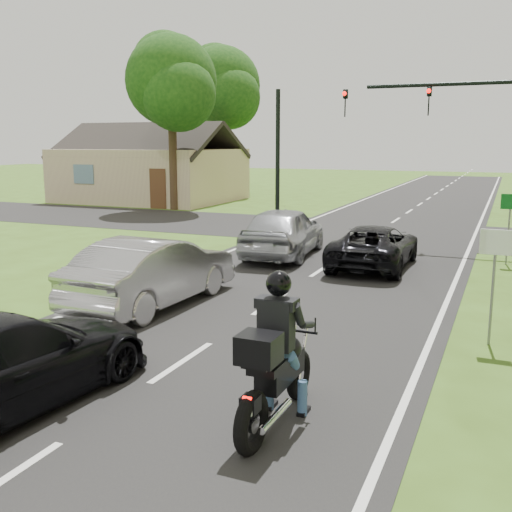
{
  "coord_description": "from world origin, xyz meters",
  "views": [
    {
      "loc": [
        4.86,
        -8.28,
        3.64
      ],
      "look_at": [
        0.07,
        3.0,
        1.3
      ],
      "focal_mm": 42.0,
      "sensor_mm": 36.0,
      "label": 1
    }
  ],
  "objects_px": {
    "silver_suv": "(284,231)",
    "traffic_signal": "(467,127)",
    "sign_white": "(495,259)",
    "dark_suv": "(374,246)",
    "dark_car_behind": "(2,361)",
    "sign_green": "(510,212)",
    "silver_sedan": "(153,271)",
    "motorcycle_rider": "(275,366)"
  },
  "relations": [
    {
      "from": "silver_suv",
      "to": "traffic_signal",
      "type": "relative_size",
      "value": 0.74
    },
    {
      "from": "traffic_signal",
      "to": "sign_white",
      "type": "distance_m",
      "value": 11.39
    },
    {
      "from": "dark_suv",
      "to": "dark_car_behind",
      "type": "height_order",
      "value": "dark_car_behind"
    },
    {
      "from": "dark_car_behind",
      "to": "traffic_signal",
      "type": "relative_size",
      "value": 0.73
    },
    {
      "from": "sign_green",
      "to": "traffic_signal",
      "type": "bearing_deg",
      "value": 117.38
    },
    {
      "from": "sign_green",
      "to": "silver_sedan",
      "type": "bearing_deg",
      "value": -131.92
    },
    {
      "from": "dark_suv",
      "to": "sign_white",
      "type": "height_order",
      "value": "sign_white"
    },
    {
      "from": "traffic_signal",
      "to": "dark_suv",
      "type": "bearing_deg",
      "value": -112.12
    },
    {
      "from": "silver_sedan",
      "to": "dark_car_behind",
      "type": "distance_m",
      "value": 5.47
    },
    {
      "from": "motorcycle_rider",
      "to": "dark_suv",
      "type": "bearing_deg",
      "value": 95.98
    },
    {
      "from": "motorcycle_rider",
      "to": "silver_sedan",
      "type": "height_order",
      "value": "motorcycle_rider"
    },
    {
      "from": "silver_suv",
      "to": "traffic_signal",
      "type": "height_order",
      "value": "traffic_signal"
    },
    {
      "from": "motorcycle_rider",
      "to": "dark_car_behind",
      "type": "xyz_separation_m",
      "value": [
        -3.62,
        -1.01,
        -0.12
      ]
    },
    {
      "from": "motorcycle_rider",
      "to": "sign_green",
      "type": "height_order",
      "value": "sign_green"
    },
    {
      "from": "dark_suv",
      "to": "dark_car_behind",
      "type": "xyz_separation_m",
      "value": [
        -2.67,
        -11.5,
        0.06
      ]
    },
    {
      "from": "dark_suv",
      "to": "silver_suv",
      "type": "relative_size",
      "value": 0.94
    },
    {
      "from": "traffic_signal",
      "to": "sign_green",
      "type": "xyz_separation_m",
      "value": [
        1.56,
        -3.02,
        -2.54
      ]
    },
    {
      "from": "traffic_signal",
      "to": "sign_white",
      "type": "relative_size",
      "value": 3.0
    },
    {
      "from": "silver_suv",
      "to": "silver_sedan",
      "type": "bearing_deg",
      "value": 79.51
    },
    {
      "from": "motorcycle_rider",
      "to": "traffic_signal",
      "type": "bearing_deg",
      "value": 86.82
    },
    {
      "from": "silver_sedan",
      "to": "dark_car_behind",
      "type": "relative_size",
      "value": 1.01
    },
    {
      "from": "silver_suv",
      "to": "sign_white",
      "type": "bearing_deg",
      "value": 129.29
    },
    {
      "from": "silver_suv",
      "to": "sign_green",
      "type": "relative_size",
      "value": 2.24
    },
    {
      "from": "silver_sedan",
      "to": "sign_green",
      "type": "xyz_separation_m",
      "value": [
        7.28,
        8.1,
        0.81
      ]
    },
    {
      "from": "dark_car_behind",
      "to": "motorcycle_rider",
      "type": "bearing_deg",
      "value": -159.69
    },
    {
      "from": "silver_sedan",
      "to": "sign_green",
      "type": "height_order",
      "value": "sign_green"
    },
    {
      "from": "dark_car_behind",
      "to": "sign_green",
      "type": "height_order",
      "value": "sign_green"
    },
    {
      "from": "motorcycle_rider",
      "to": "silver_sedan",
      "type": "relative_size",
      "value": 0.51
    },
    {
      "from": "silver_suv",
      "to": "dark_car_behind",
      "type": "xyz_separation_m",
      "value": [
        0.38,
        -12.06,
        -0.13
      ]
    },
    {
      "from": "silver_sedan",
      "to": "sign_white",
      "type": "height_order",
      "value": "sign_white"
    },
    {
      "from": "dark_suv",
      "to": "silver_sedan",
      "type": "bearing_deg",
      "value": 58.55
    },
    {
      "from": "traffic_signal",
      "to": "silver_suv",
      "type": "bearing_deg",
      "value": -138.91
    },
    {
      "from": "dark_car_behind",
      "to": "sign_white",
      "type": "relative_size",
      "value": 2.21
    },
    {
      "from": "silver_sedan",
      "to": "sign_green",
      "type": "distance_m",
      "value": 10.92
    },
    {
      "from": "silver_suv",
      "to": "sign_green",
      "type": "bearing_deg",
      "value": -173.09
    },
    {
      "from": "dark_suv",
      "to": "traffic_signal",
      "type": "xyz_separation_m",
      "value": [
        2.03,
        5.0,
        3.5
      ]
    },
    {
      "from": "sign_white",
      "to": "dark_car_behind",
      "type": "bearing_deg",
      "value": -137.92
    },
    {
      "from": "dark_car_behind",
      "to": "sign_green",
      "type": "bearing_deg",
      "value": -110.31
    },
    {
      "from": "motorcycle_rider",
      "to": "dark_suv",
      "type": "relative_size",
      "value": 0.54
    },
    {
      "from": "silver_sedan",
      "to": "sign_green",
      "type": "relative_size",
      "value": 2.22
    },
    {
      "from": "dark_suv",
      "to": "sign_green",
      "type": "distance_m",
      "value": 4.22
    },
    {
      "from": "motorcycle_rider",
      "to": "sign_green",
      "type": "xyz_separation_m",
      "value": [
        2.65,
        12.47,
        0.78
      ]
    }
  ]
}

